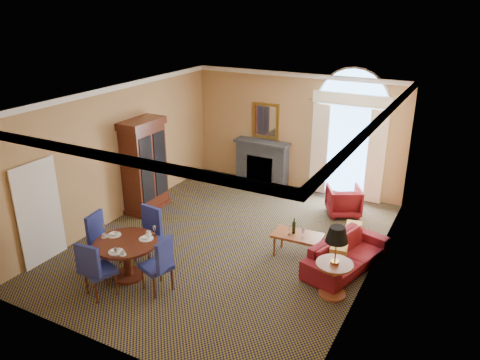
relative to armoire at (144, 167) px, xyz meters
The scene contains 12 objects.
ground 3.00m from the armoire, 11.69° to the right, with size 7.50×7.50×0.00m, color black.
room_envelope 3.03m from the armoire, ahead, with size 6.04×7.52×3.45m.
armoire is the anchor object (origin of this frame).
dining_table 3.19m from the armoire, 57.92° to the right, with size 1.21×1.21×0.96m.
dining_chair_north 2.51m from the armoire, 49.63° to the right, with size 0.52×0.54×1.10m.
dining_chair_south 3.83m from the armoire, 64.85° to the right, with size 0.63×0.63×1.10m.
dining_chair_east 3.77m from the armoire, 47.34° to the right, with size 0.63×0.63×1.10m.
dining_chair_west 2.76m from the armoire, 70.41° to the right, with size 0.56×0.55×1.10m.
sofa 5.35m from the armoire, ahead, with size 2.05×0.80×0.60m, color maroon.
armchair 5.00m from the armoire, 24.02° to the left, with size 0.78×0.80×0.73m, color maroon.
coffee_table 4.31m from the armoire, ahead, with size 1.03×0.61×0.85m.
side_table 5.51m from the armoire, 14.69° to the right, with size 0.66×0.66×1.35m.
Camera 1 is at (4.47, -7.91, 5.05)m, focal length 35.00 mm.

